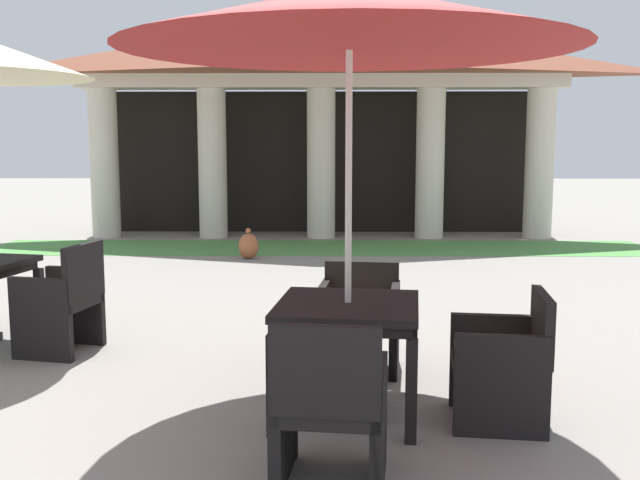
{
  "coord_description": "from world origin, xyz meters",
  "views": [
    {
      "loc": [
        0.16,
        -4.65,
        1.78
      ],
      "look_at": [
        0.08,
        1.33,
        0.96
      ],
      "focal_mm": 41.18,
      "sensor_mm": 36.0,
      "label": 1
    }
  ],
  "objects_px": {
    "patio_chair_mid_left_south": "(330,409)",
    "patio_chair_mid_left_east": "(504,362)",
    "patio_chair_mid_left_north": "(359,318)",
    "patio_table_mid_left": "(348,318)",
    "patio_chair_near_foreground_east": "(63,302)",
    "patio_umbrella_mid_left": "(349,20)",
    "terracotta_urn": "(248,246)"
  },
  "relations": [
    {
      "from": "patio_chair_near_foreground_east",
      "to": "patio_umbrella_mid_left",
      "type": "height_order",
      "value": "patio_umbrella_mid_left"
    },
    {
      "from": "patio_chair_mid_left_east",
      "to": "terracotta_urn",
      "type": "relative_size",
      "value": 1.79
    },
    {
      "from": "patio_chair_mid_left_north",
      "to": "terracotta_urn",
      "type": "height_order",
      "value": "patio_chair_mid_left_north"
    },
    {
      "from": "patio_table_mid_left",
      "to": "patio_chair_mid_left_east",
      "type": "distance_m",
      "value": 1.02
    },
    {
      "from": "patio_chair_mid_left_north",
      "to": "terracotta_urn",
      "type": "distance_m",
      "value": 5.56
    },
    {
      "from": "patio_chair_mid_left_east",
      "to": "patio_chair_mid_left_north",
      "type": "height_order",
      "value": "patio_chair_mid_left_east"
    },
    {
      "from": "patio_umbrella_mid_left",
      "to": "patio_chair_mid_left_north",
      "type": "relative_size",
      "value": 3.51
    },
    {
      "from": "patio_chair_mid_left_south",
      "to": "patio_chair_mid_left_east",
      "type": "bearing_deg",
      "value": 45.06
    },
    {
      "from": "patio_umbrella_mid_left",
      "to": "patio_chair_mid_left_north",
      "type": "distance_m",
      "value": 2.32
    },
    {
      "from": "patio_umbrella_mid_left",
      "to": "patio_chair_mid_left_north",
      "type": "bearing_deg",
      "value": 83.3
    },
    {
      "from": "patio_umbrella_mid_left",
      "to": "terracotta_urn",
      "type": "height_order",
      "value": "patio_umbrella_mid_left"
    },
    {
      "from": "patio_table_mid_left",
      "to": "terracotta_urn",
      "type": "height_order",
      "value": "patio_table_mid_left"
    },
    {
      "from": "patio_chair_near_foreground_east",
      "to": "patio_chair_mid_left_north",
      "type": "distance_m",
      "value": 2.51
    },
    {
      "from": "patio_chair_near_foreground_east",
      "to": "patio_umbrella_mid_left",
      "type": "xyz_separation_m",
      "value": [
        2.36,
        -1.39,
        2.07
      ]
    },
    {
      "from": "patio_table_mid_left",
      "to": "patio_chair_mid_left_north",
      "type": "height_order",
      "value": "patio_chair_mid_left_north"
    },
    {
      "from": "patio_umbrella_mid_left",
      "to": "patio_chair_mid_left_north",
      "type": "height_order",
      "value": "patio_umbrella_mid_left"
    },
    {
      "from": "patio_chair_mid_left_north",
      "to": "patio_chair_mid_left_south",
      "type": "height_order",
      "value": "patio_chair_mid_left_south"
    },
    {
      "from": "patio_umbrella_mid_left",
      "to": "patio_chair_mid_left_east",
      "type": "height_order",
      "value": "patio_umbrella_mid_left"
    },
    {
      "from": "patio_chair_near_foreground_east",
      "to": "patio_umbrella_mid_left",
      "type": "distance_m",
      "value": 3.43
    },
    {
      "from": "patio_table_mid_left",
      "to": "patio_chair_mid_left_east",
      "type": "relative_size",
      "value": 1.19
    },
    {
      "from": "patio_chair_mid_left_east",
      "to": "terracotta_urn",
      "type": "bearing_deg",
      "value": 26.53
    },
    {
      "from": "patio_chair_mid_left_north",
      "to": "patio_chair_mid_left_south",
      "type": "relative_size",
      "value": 0.91
    },
    {
      "from": "patio_chair_near_foreground_east",
      "to": "terracotta_urn",
      "type": "height_order",
      "value": "patio_chair_near_foreground_east"
    },
    {
      "from": "patio_chair_mid_left_north",
      "to": "patio_chair_mid_left_south",
      "type": "bearing_deg",
      "value": 90.0
    },
    {
      "from": "patio_chair_mid_left_south",
      "to": "terracotta_urn",
      "type": "bearing_deg",
      "value": 106.24
    },
    {
      "from": "patio_table_mid_left",
      "to": "patio_chair_mid_left_east",
      "type": "height_order",
      "value": "patio_chair_mid_left_east"
    },
    {
      "from": "patio_chair_mid_left_south",
      "to": "terracotta_urn",
      "type": "distance_m",
      "value": 7.42
    },
    {
      "from": "patio_chair_mid_left_east",
      "to": "terracotta_urn",
      "type": "height_order",
      "value": "patio_chair_mid_left_east"
    },
    {
      "from": "patio_chair_near_foreground_east",
      "to": "terracotta_urn",
      "type": "xyz_separation_m",
      "value": [
        1.01,
        4.95,
        -0.23
      ]
    },
    {
      "from": "patio_chair_mid_left_north",
      "to": "terracotta_urn",
      "type": "relative_size",
      "value": 1.74
    },
    {
      "from": "terracotta_urn",
      "to": "patio_chair_mid_left_east",
      "type": "bearing_deg",
      "value": -70.17
    },
    {
      "from": "patio_chair_near_foreground_east",
      "to": "patio_chair_mid_left_east",
      "type": "xyz_separation_m",
      "value": [
        3.34,
        -1.51,
        -0.04
      ]
    }
  ]
}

